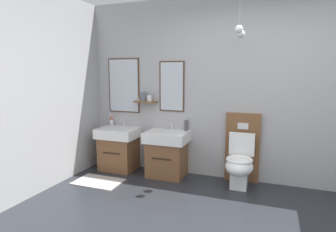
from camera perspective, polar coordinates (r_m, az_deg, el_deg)
The scene contains 10 objects.
wall_back at distance 4.18m, azimuth 17.25°, elevation 5.09°, with size 5.43×0.62×2.66m.
wall_left at distance 3.69m, azimuth -30.92°, elevation 3.79°, with size 0.12×3.86×2.66m, color #A8A8AA.
bath_mat at distance 4.31m, azimuth -13.92°, elevation -12.76°, with size 0.68×0.44×0.01m, color #9E9993.
vanity_sink_left at distance 4.68m, azimuth -9.89°, elevation -6.28°, with size 0.63×0.51×0.69m.
tap_on_left_sink at distance 4.76m, azimuth -8.87°, elevation -1.17°, with size 0.03×0.13×0.11m.
vanity_sink_right at distance 4.33m, azimuth -0.19°, elevation -7.39°, with size 0.63×0.51×0.69m.
tap_on_right_sink at distance 4.41m, azimuth 0.67°, elevation -1.84°, with size 0.03×0.13×0.11m.
toilet at distance 4.10m, azimuth 14.49°, elevation -8.44°, with size 0.48×0.63×1.00m.
toothbrush_cup at distance 4.87m, azimuth -11.35°, elevation -1.17°, with size 0.07×0.07×0.21m.
soap_dispenser at distance 4.33m, azimuth 3.71°, elevation -1.84°, with size 0.06×0.06×0.20m.
Camera 1 is at (0.22, -2.29, 1.57)m, focal length 30.12 mm.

